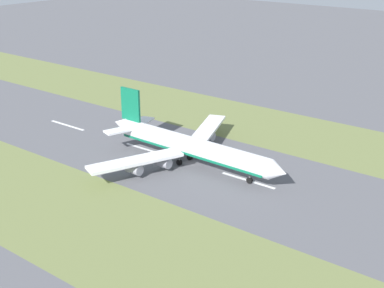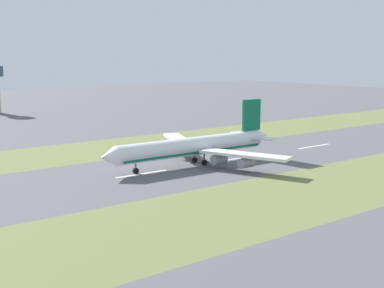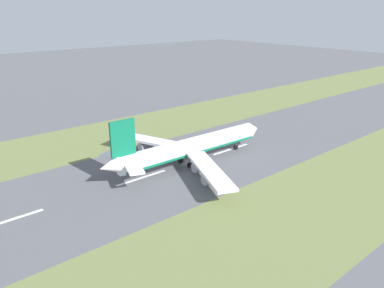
# 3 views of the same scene
# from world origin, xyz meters

# --- Properties ---
(ground_plane) EXTENTS (800.00, 800.00, 0.00)m
(ground_plane) POSITION_xyz_m (0.00, 0.00, 0.00)
(ground_plane) COLOR #56565B
(grass_median_west) EXTENTS (40.00, 600.00, 0.01)m
(grass_median_west) POSITION_xyz_m (-45.00, 0.00, 0.00)
(grass_median_west) COLOR olive
(grass_median_west) RESTS_ON ground
(grass_median_east) EXTENTS (40.00, 600.00, 0.01)m
(grass_median_east) POSITION_xyz_m (45.00, 0.00, 0.00)
(grass_median_east) COLOR olive
(grass_median_east) RESTS_ON ground
(centreline_dash_near) EXTENTS (1.20, 18.00, 0.01)m
(centreline_dash_near) POSITION_xyz_m (0.00, -58.51, 0.01)
(centreline_dash_near) COLOR silver
(centreline_dash_near) RESTS_ON ground
(centreline_dash_mid) EXTENTS (1.20, 18.00, 0.01)m
(centreline_dash_mid) POSITION_xyz_m (0.00, -18.51, 0.01)
(centreline_dash_mid) COLOR silver
(centreline_dash_mid) RESTS_ON ground
(centreline_dash_far) EXTENTS (1.20, 18.00, 0.01)m
(centreline_dash_far) POSITION_xyz_m (0.00, 21.49, 0.01)
(centreline_dash_far) COLOR silver
(centreline_dash_far) RESTS_ON ground
(airplane_main_jet) EXTENTS (64.13, 67.09, 20.20)m
(airplane_main_jet) POSITION_xyz_m (0.86, -0.42, 6.02)
(airplane_main_jet) COLOR white
(airplane_main_jet) RESTS_ON ground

